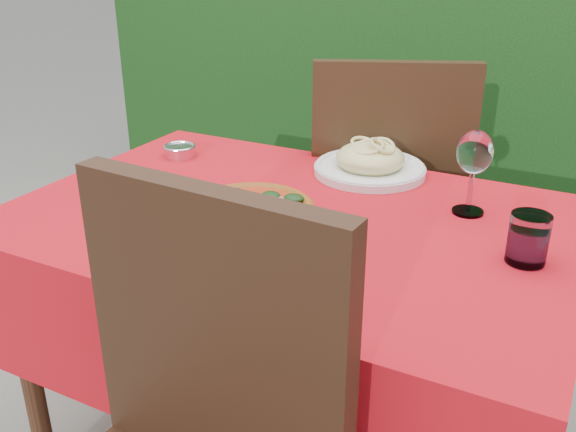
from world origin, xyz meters
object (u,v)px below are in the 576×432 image
at_px(pizza_plate, 251,213).
at_px(water_glass, 528,241).
at_px(pasta_plate, 370,163).
at_px(steel_ramekin, 180,152).
at_px(fork, 185,203).
at_px(chair_far, 386,195).
at_px(wine_glass, 475,156).

distance_m(pizza_plate, water_glass, 0.57).
relative_size(pasta_plate, steel_ramekin, 3.57).
bearing_deg(water_glass, steel_ramekin, 167.74).
bearing_deg(steel_ramekin, fork, -52.13).
bearing_deg(fork, steel_ramekin, 125.70).
relative_size(pasta_plate, water_glass, 2.93).
height_order(chair_far, wine_glass, chair_far).
distance_m(pizza_plate, wine_glass, 0.50).
relative_size(chair_far, wine_glass, 5.22).
bearing_deg(chair_far, steel_ramekin, 15.24).
relative_size(fork, steel_ramekin, 2.40).
distance_m(pizza_plate, pasta_plate, 0.44).
height_order(water_glass, steel_ramekin, water_glass).
bearing_deg(pizza_plate, water_glass, 9.26).
xyz_separation_m(wine_glass, steel_ramekin, (-0.82, 0.02, -0.12)).
height_order(chair_far, steel_ramekin, chair_far).
height_order(pasta_plate, water_glass, water_glass).
relative_size(pizza_plate, pasta_plate, 1.02).
height_order(pasta_plate, fork, pasta_plate).
relative_size(chair_far, steel_ramekin, 12.36).
bearing_deg(pasta_plate, fork, -128.37).
bearing_deg(pasta_plate, steel_ramekin, -167.43).
distance_m(pasta_plate, water_glass, 0.55).
distance_m(chair_far, fork, 0.74).
distance_m(water_glass, fork, 0.76).
relative_size(chair_far, fork, 5.16).
distance_m(fork, steel_ramekin, 0.35).
height_order(pizza_plate, wine_glass, wine_glass).
bearing_deg(chair_far, wine_glass, 105.54).
height_order(water_glass, wine_glass, wine_glass).
xyz_separation_m(chair_far, pasta_plate, (0.04, -0.27, 0.20)).
xyz_separation_m(pizza_plate, water_glass, (0.56, 0.09, 0.02)).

